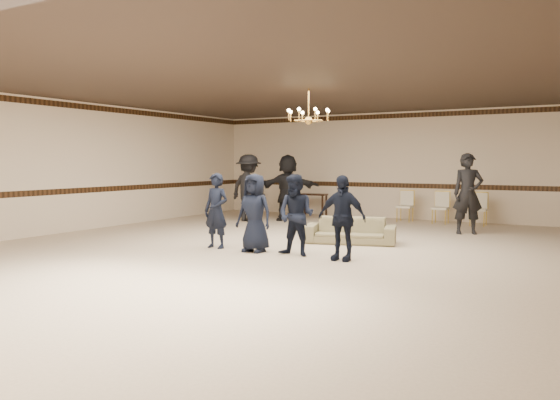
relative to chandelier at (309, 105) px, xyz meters
The scene contains 16 objects.
room 1.62m from the chandelier, 90.00° to the right, with size 12.01×14.01×3.21m.
chair_rail 6.27m from the chandelier, 90.00° to the left, with size 12.00×0.02×0.14m, color #3B2311.
crown_molding 5.99m from the chandelier, 90.00° to the left, with size 12.00×0.02×0.14m, color #3B2311.
chandelier is the anchor object (origin of this frame).
boy_a 2.85m from the chandelier, 137.73° to the right, with size 0.54×0.36×1.49m, color black.
boy_b 2.53m from the chandelier, 111.49° to the right, with size 0.73×0.47×1.49m, color black.
boy_c 2.51m from the chandelier, 72.64° to the right, with size 0.73×0.56×1.49m, color black.
boy_d 2.80m from the chandelier, 44.46° to the right, with size 0.87×0.36×1.49m, color black.
settee 2.76m from the chandelier, 44.31° to the left, with size 1.87×0.73×0.55m, color #7E7754.
adult_left 5.04m from the chandelier, 138.38° to the left, with size 1.24×0.71×1.92m, color black.
adult_mid 4.98m from the chandelier, 124.27° to the left, with size 1.78×0.57×1.92m, color black.
adult_right 4.64m from the chandelier, 53.53° to the left, with size 0.70×0.46×1.92m, color black.
banquet_chair_left 5.78m from the chandelier, 85.19° to the left, with size 0.43×0.43×0.88m, color beige, non-canonical shape.
banquet_chair_mid 5.94m from the chandelier, 74.60° to the left, with size 0.43×0.43×0.88m, color beige, non-canonical shape.
banquet_chair_right 6.26m from the chandelier, 64.98° to the left, with size 0.43×0.43×0.88m, color beige, non-canonical shape.
console_table 6.51m from the chandelier, 115.24° to the left, with size 0.84×0.35×0.70m, color black.
Camera 1 is at (5.08, -9.02, 1.73)m, focal length 35.12 mm.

